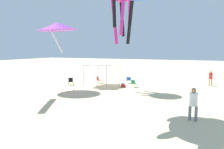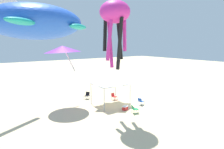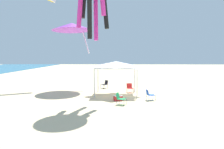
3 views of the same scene
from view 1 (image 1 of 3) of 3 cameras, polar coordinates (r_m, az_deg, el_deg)
The scene contains 10 objects.
ground at distance 26.70m, azimuth 3.67°, elevation -2.35°, with size 120.00×120.00×0.10m, color beige.
canopy_tent at distance 24.71m, azimuth -2.48°, elevation 3.09°, with size 2.88×3.51×2.90m.
folding_chair_near_cooler at distance 26.40m, azimuth 4.28°, elevation -1.31°, with size 0.64×0.72×0.82m.
folding_chair_facing_ocean at distance 25.67m, azimuth -10.40°, elevation -1.62°, with size 0.79×0.81×0.82m.
folding_chair_left_of_tent at distance 26.53m, azimuth -3.35°, elevation -1.26°, with size 0.71×0.63×0.82m.
folding_chair_right_of_tent at distance 23.82m, azimuth 5.65°, elevation -2.17°, with size 0.70×0.76×0.82m.
cooler_box at distance 24.16m, azimuth 2.79°, elevation -2.68°, with size 0.61×0.73×0.40m.
person_beachcomber at distance 26.85m, azimuth 23.71°, elevation -0.59°, with size 0.40×0.40×1.69m.
person_watching_sky at distance 13.52m, azimuth 19.91°, elevation -6.46°, with size 0.50×0.45×1.89m.
kite_delta_purple at distance 22.50m, azimuth -13.72°, elevation 11.72°, with size 5.47×5.47×3.05m.
Camera 1 is at (-9.28, 24.69, 4.05)m, focal length 36.11 mm.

